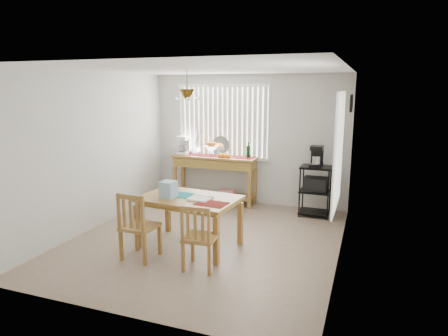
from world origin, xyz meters
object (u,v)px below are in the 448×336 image
at_px(cart_items, 317,157).
at_px(dining_table, 189,203).
at_px(chair_left, 138,226).
at_px(wire_cart, 315,186).
at_px(chair_right, 199,238).
at_px(sideboard, 215,168).

height_order(cart_items, dining_table, cart_items).
relative_size(cart_items, chair_left, 0.40).
bearing_deg(wire_cart, cart_items, 90.00).
bearing_deg(cart_items, chair_left, -125.97).
distance_m(cart_items, chair_left, 3.50).
distance_m(dining_table, chair_left, 0.82).
height_order(dining_table, chair_right, chair_right).
height_order(sideboard, chair_left, sideboard).
xyz_separation_m(sideboard, dining_table, (0.50, -2.30, -0.05)).
distance_m(sideboard, chair_left, 2.96).
relative_size(dining_table, chair_right, 1.69).
height_order(wire_cart, dining_table, wire_cart).
bearing_deg(cart_items, chair_right, -111.43).
height_order(cart_items, chair_left, cart_items).
relative_size(sideboard, wire_cart, 1.85).
relative_size(wire_cart, chair_right, 1.04).
bearing_deg(chair_right, dining_table, 124.32).
height_order(sideboard, chair_right, sideboard).
bearing_deg(sideboard, wire_cart, -4.76).
bearing_deg(sideboard, dining_table, -77.82).
bearing_deg(chair_right, cart_items, 68.57).
bearing_deg(cart_items, dining_table, -125.89).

